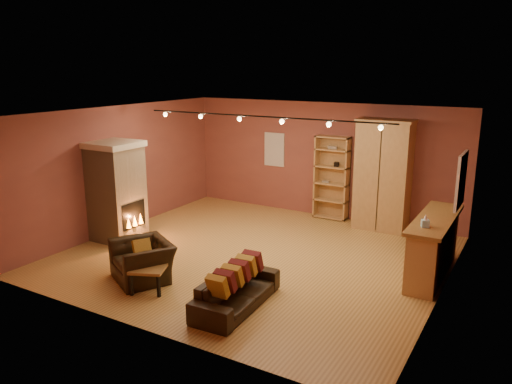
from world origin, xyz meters
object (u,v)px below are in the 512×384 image
Objects in this scene: fireplace at (117,191)px; armchair at (142,254)px; bookcase at (332,177)px; bar_counter at (433,246)px; armoire at (383,175)px; loveseat at (236,285)px; coffee_table at (149,270)px.

fireplace reaches higher than armchair.
bookcase is 3.74m from bar_counter.
armoire is 2.02× the size of armchair.
fireplace is 6.41m from bar_counter.
loveseat is (-0.80, -4.92, -0.89)m from armoire.
armchair is 1.72× the size of coffee_table.
armoire is 1.41× the size of loveseat.
fireplace reaches higher than bar_counter.
bookcase is at bearing 2.42° from loveseat.
armchair reaches higher than coffee_table.
bookcase is 1.63× the size of armchair.
bar_counter is (1.57, -2.16, -0.71)m from armoire.
fireplace reaches higher than coffee_table.
armoire reaches higher than coffee_table.
fireplace reaches higher than loveseat.
bookcase is 0.90× the size of bar_counter.
armoire is 5.66m from armchair.
bar_counter reaches higher than armchair.
armchair is at bearing -35.09° from fireplace.
fireplace is at bearing -142.93° from armoire.
coffee_table is (0.40, -0.29, -0.10)m from armchair.
bookcase is 2.80× the size of coffee_table.
armoire is (1.29, -0.21, 0.23)m from bookcase.
loveseat is at bearing -99.24° from armoire.
armoire is at bearing 65.34° from coffee_table.
loveseat is (0.48, -5.13, -0.66)m from bookcase.
fireplace is 2.93× the size of coffee_table.
bookcase is 1.14× the size of loveseat.
bar_counter is 3.12× the size of coffee_table.
bar_counter is 1.26× the size of loveseat.
loveseat is 2.47× the size of coffee_table.
armoire is 2.76m from bar_counter.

